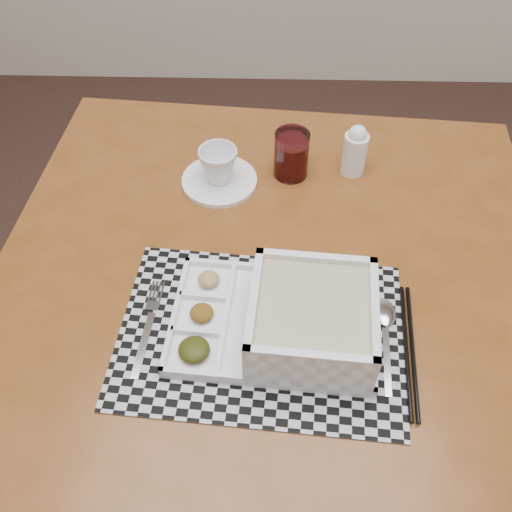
# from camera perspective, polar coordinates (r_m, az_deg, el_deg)

# --- Properties ---
(dining_table) EXTENTS (1.04, 1.04, 0.72)m
(dining_table) POSITION_cam_1_polar(r_m,az_deg,el_deg) (1.04, 1.26, -4.42)
(dining_table) COLOR #5A3210
(dining_table) RESTS_ON ground
(placemat) EXTENTS (0.47, 0.35, 0.00)m
(placemat) POSITION_cam_1_polar(r_m,az_deg,el_deg) (0.91, 0.49, -7.76)
(placemat) COLOR #B2B3BA
(placemat) RESTS_ON dining_table
(serving_tray) EXTENTS (0.34, 0.25, 0.10)m
(serving_tray) POSITION_cam_1_polar(r_m,az_deg,el_deg) (0.88, 4.46, -6.58)
(serving_tray) COLOR white
(serving_tray) RESTS_ON placemat
(fork) EXTENTS (0.03, 0.19, 0.00)m
(fork) POSITION_cam_1_polar(r_m,az_deg,el_deg) (0.93, -10.81, -6.80)
(fork) COLOR silver
(fork) RESTS_ON placemat
(spoon) EXTENTS (0.04, 0.18, 0.01)m
(spoon) POSITION_cam_1_polar(r_m,az_deg,el_deg) (0.94, 12.78, -6.19)
(spoon) COLOR silver
(spoon) RESTS_ON placemat
(chopsticks) EXTENTS (0.04, 0.24, 0.01)m
(chopsticks) POSITION_cam_1_polar(r_m,az_deg,el_deg) (0.92, 15.09, -9.03)
(chopsticks) COLOR black
(chopsticks) RESTS_ON placemat
(saucer) EXTENTS (0.15, 0.15, 0.01)m
(saucer) POSITION_cam_1_polar(r_m,az_deg,el_deg) (1.14, -3.68, 7.52)
(saucer) COLOR white
(saucer) RESTS_ON dining_table
(cup) EXTENTS (0.09, 0.09, 0.07)m
(cup) POSITION_cam_1_polar(r_m,az_deg,el_deg) (1.12, -3.78, 9.06)
(cup) COLOR white
(cup) RESTS_ON saucer
(juice_glass) EXTENTS (0.07, 0.07, 0.10)m
(juice_glass) POSITION_cam_1_polar(r_m,az_deg,el_deg) (1.14, 3.55, 9.94)
(juice_glass) COLOR white
(juice_glass) RESTS_ON dining_table
(creamer_bottle) EXTENTS (0.05, 0.05, 0.11)m
(creamer_bottle) POSITION_cam_1_polar(r_m,az_deg,el_deg) (1.15, 9.87, 10.35)
(creamer_bottle) COLOR white
(creamer_bottle) RESTS_ON dining_table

